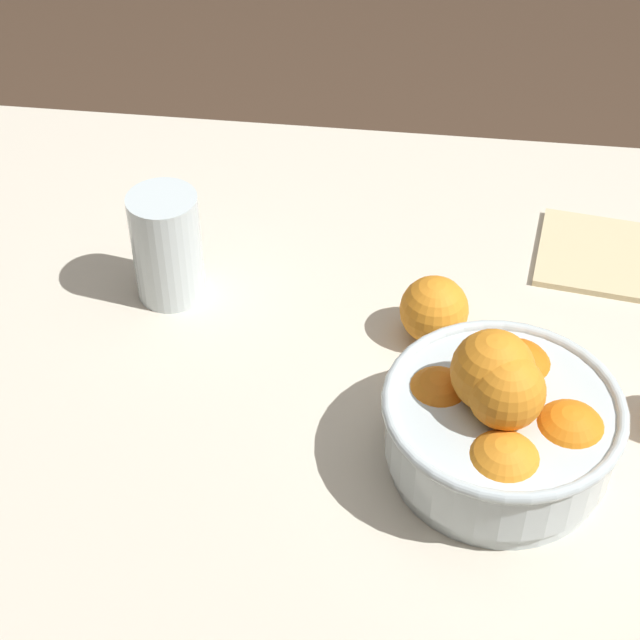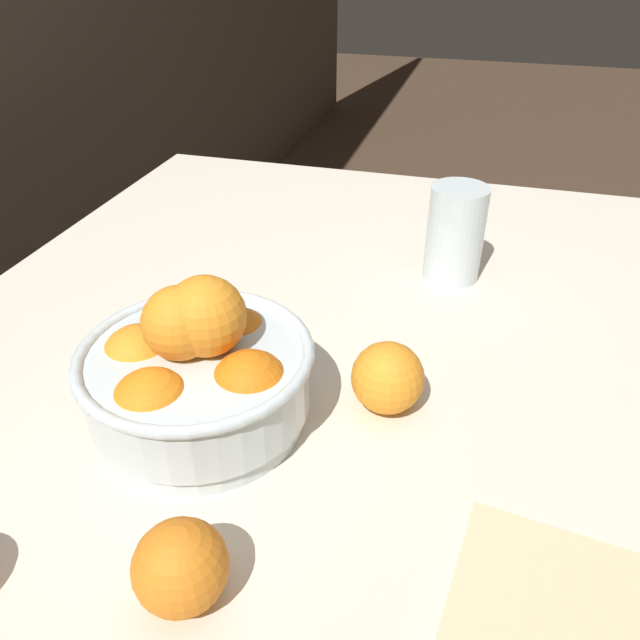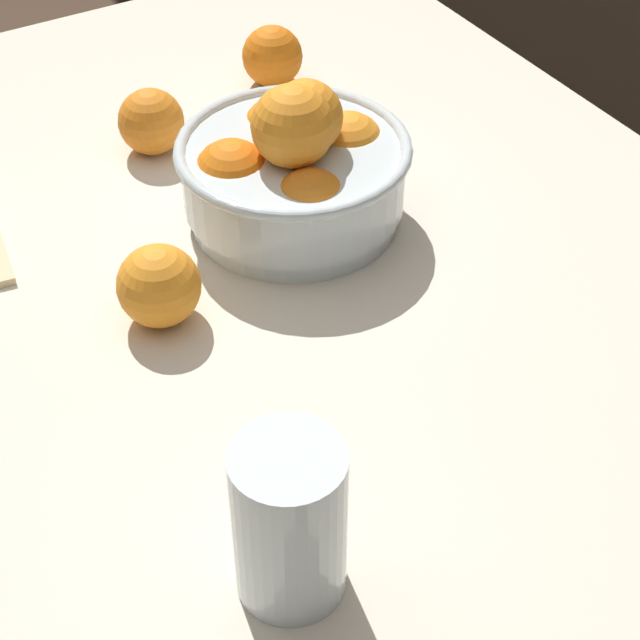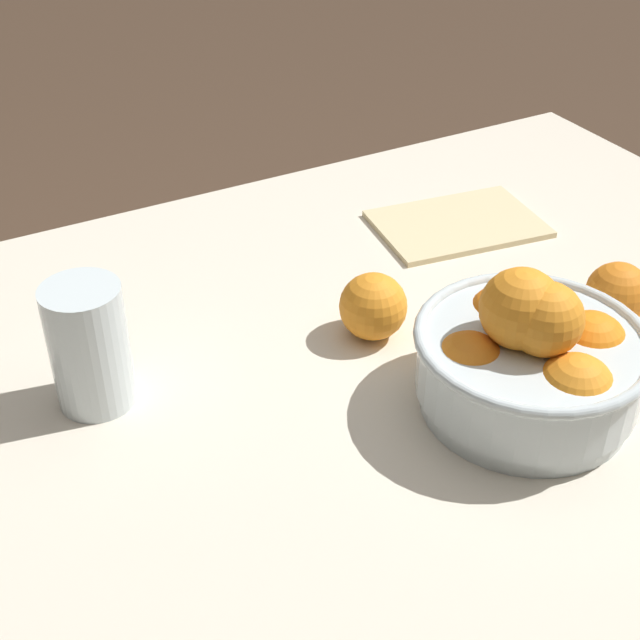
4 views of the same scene
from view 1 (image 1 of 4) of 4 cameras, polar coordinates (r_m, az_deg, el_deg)
dining_table at (r=1.19m, az=3.56°, el=-6.14°), size 1.30×1.00×0.75m
fruit_bowl at (r=1.03m, az=9.66°, el=-5.42°), size 0.23×0.23×0.16m
juice_glass at (r=1.22m, az=-8.13°, el=3.62°), size 0.08×0.08×0.13m
orange_loose_aside at (r=1.17m, az=6.10°, el=0.54°), size 0.08×0.08×0.08m
napkin at (r=1.33m, az=16.21°, el=3.09°), size 0.24×0.18×0.01m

